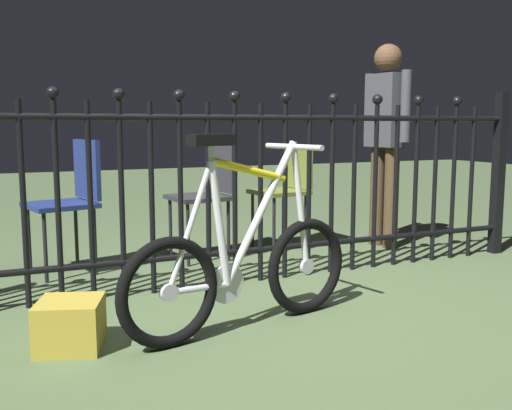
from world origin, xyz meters
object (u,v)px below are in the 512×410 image
at_px(chair_charcoal, 209,185).
at_px(chair_navy, 72,193).
at_px(chair_olive, 287,185).
at_px(person_visitor, 386,129).
at_px(display_crate, 70,324).
at_px(bicycle, 243,266).

relative_size(chair_charcoal, chair_navy, 1.03).
bearing_deg(chair_navy, chair_olive, 3.99).
height_order(chair_olive, chair_navy, chair_navy).
bearing_deg(person_visitor, display_crate, -154.15).
distance_m(bicycle, chair_olive, 1.86).
distance_m(bicycle, person_visitor, 2.24).
height_order(chair_charcoal, chair_navy, chair_charcoal).
height_order(bicycle, chair_navy, bicycle).
bearing_deg(display_crate, chair_charcoal, 50.88).
xyz_separation_m(chair_charcoal, chair_navy, (-0.93, -0.02, -0.01)).
height_order(chair_navy, person_visitor, person_visitor).
xyz_separation_m(chair_navy, person_visitor, (2.31, -0.15, 0.40)).
bearing_deg(person_visitor, chair_olive, 160.25).
distance_m(chair_olive, chair_navy, 1.60).
bearing_deg(person_visitor, bicycle, -143.41).
distance_m(bicycle, chair_charcoal, 1.51).
xyz_separation_m(bicycle, chair_navy, (-0.58, 1.43, 0.21)).
bearing_deg(chair_olive, bicycle, -123.28).
height_order(chair_charcoal, person_visitor, person_visitor).
relative_size(chair_olive, chair_navy, 0.93).
height_order(chair_olive, chair_charcoal, chair_charcoal).
bearing_deg(bicycle, person_visitor, 36.59).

